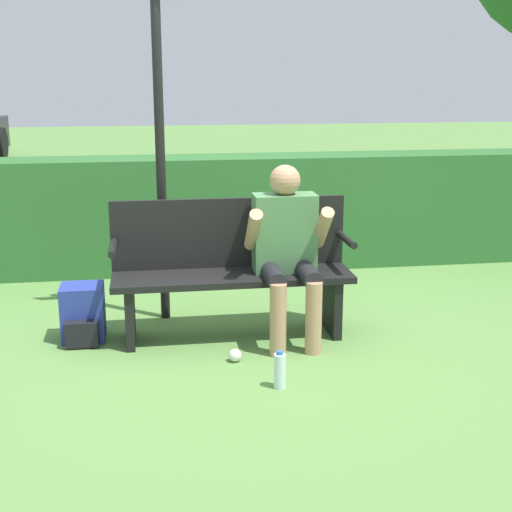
{
  "coord_description": "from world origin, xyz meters",
  "views": [
    {
      "loc": [
        -0.56,
        -4.75,
        1.85
      ],
      "look_at": [
        0.15,
        -0.1,
        0.61
      ],
      "focal_mm": 50.0,
      "sensor_mm": 36.0,
      "label": 1
    }
  ],
  "objects_px": {
    "person_seated": "(287,244)",
    "signpost": "(159,127)",
    "water_bottle": "(280,371)",
    "park_bench": "(231,268)",
    "backpack": "(83,314)"
  },
  "relations": [
    {
      "from": "park_bench",
      "to": "water_bottle",
      "type": "xyz_separation_m",
      "value": [
        0.17,
        -0.95,
        -0.38
      ]
    },
    {
      "from": "backpack",
      "to": "water_bottle",
      "type": "xyz_separation_m",
      "value": [
        1.22,
        -0.99,
        -0.08
      ]
    },
    {
      "from": "park_bench",
      "to": "water_bottle",
      "type": "bearing_deg",
      "value": -79.66
    },
    {
      "from": "person_seated",
      "to": "backpack",
      "type": "relative_size",
      "value": 3.11
    },
    {
      "from": "park_bench",
      "to": "backpack",
      "type": "height_order",
      "value": "park_bench"
    },
    {
      "from": "water_bottle",
      "to": "park_bench",
      "type": "bearing_deg",
      "value": 100.34
    },
    {
      "from": "signpost",
      "to": "park_bench",
      "type": "bearing_deg",
      "value": -41.59
    },
    {
      "from": "park_bench",
      "to": "signpost",
      "type": "distance_m",
      "value": 1.14
    },
    {
      "from": "water_bottle",
      "to": "backpack",
      "type": "bearing_deg",
      "value": 141.06
    },
    {
      "from": "park_bench",
      "to": "signpost",
      "type": "bearing_deg",
      "value": 138.41
    },
    {
      "from": "backpack",
      "to": "water_bottle",
      "type": "distance_m",
      "value": 1.57
    },
    {
      "from": "park_bench",
      "to": "signpost",
      "type": "relative_size",
      "value": 0.64
    },
    {
      "from": "park_bench",
      "to": "person_seated",
      "type": "height_order",
      "value": "person_seated"
    },
    {
      "from": "water_bottle",
      "to": "signpost",
      "type": "xyz_separation_m",
      "value": [
        -0.64,
        1.37,
        1.33
      ]
    },
    {
      "from": "person_seated",
      "to": "signpost",
      "type": "relative_size",
      "value": 0.47
    }
  ]
}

